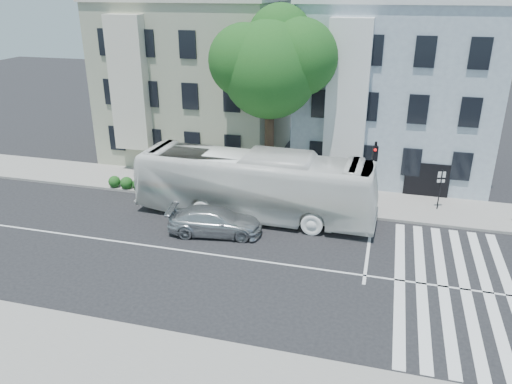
% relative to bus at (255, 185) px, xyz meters
% --- Properties ---
extents(ground, '(120.00, 120.00, 0.00)m').
position_rel_bus_xyz_m(ground, '(-0.09, -4.81, -1.85)').
color(ground, black).
rests_on(ground, ground).
extents(sidewalk_far, '(80.00, 4.00, 0.15)m').
position_rel_bus_xyz_m(sidewalk_far, '(-0.09, 3.19, -1.78)').
color(sidewalk_far, gray).
rests_on(sidewalk_far, ground).
extents(sidewalk_near, '(80.00, 4.00, 0.15)m').
position_rel_bus_xyz_m(sidewalk_near, '(-0.09, -12.81, -1.78)').
color(sidewalk_near, gray).
rests_on(sidewalk_near, ground).
extents(building_left, '(12.00, 10.00, 11.00)m').
position_rel_bus_xyz_m(building_left, '(-7.09, 10.19, 3.65)').
color(building_left, '#9CA187').
rests_on(building_left, ground).
extents(building_right, '(12.00, 10.00, 11.00)m').
position_rel_bus_xyz_m(building_right, '(6.91, 10.19, 3.65)').
color(building_right, '#939EAF').
rests_on(building_right, ground).
extents(street_tree, '(7.30, 5.90, 11.10)m').
position_rel_bus_xyz_m(street_tree, '(-0.03, 3.92, 5.98)').
color(street_tree, '#2D2116').
rests_on(street_tree, ground).
extents(bus, '(3.48, 13.38, 3.70)m').
position_rel_bus_xyz_m(bus, '(0.00, 0.00, 0.00)').
color(bus, white).
rests_on(bus, ground).
extents(sedan, '(2.67, 5.08, 1.40)m').
position_rel_bus_xyz_m(sedan, '(-1.39, -2.66, -1.15)').
color(sedan, silver).
rests_on(sedan, ground).
extents(hedge, '(8.38, 3.24, 0.70)m').
position_rel_bus_xyz_m(hedge, '(-5.34, 1.49, -1.35)').
color(hedge, '#21601F').
rests_on(hedge, sidewalk_far).
extents(traffic_signal, '(0.41, 0.53, 4.14)m').
position_rel_bus_xyz_m(traffic_signal, '(6.21, 2.13, 0.82)').
color(traffic_signal, black).
rests_on(traffic_signal, ground).
extents(far_sign_pole, '(0.43, 0.21, 2.39)m').
position_rel_bus_xyz_m(far_sign_pole, '(9.92, 3.30, -0.18)').
color(far_sign_pole, black).
rests_on(far_sign_pole, sidewalk_far).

